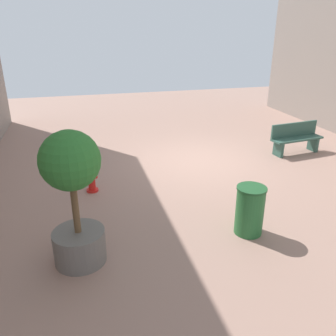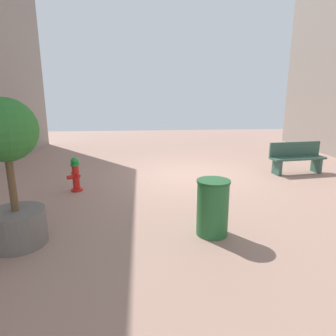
{
  "view_description": "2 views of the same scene",
  "coord_description": "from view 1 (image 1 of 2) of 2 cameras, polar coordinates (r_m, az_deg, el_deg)",
  "views": [
    {
      "loc": [
        3.3,
        9.09,
        3.74
      ],
      "look_at": [
        1.62,
        2.84,
        1.07
      ],
      "focal_mm": 36.91,
      "sensor_mm": 36.0,
      "label": 1
    },
    {
      "loc": [
        1.49,
        8.47,
        2.33
      ],
      "look_at": [
        0.94,
        2.61,
        0.87
      ],
      "focal_mm": 31.25,
      "sensor_mm": 36.0,
      "label": 2
    }
  ],
  "objects": [
    {
      "name": "bench_near",
      "position": [
        11.57,
        20.35,
        4.73
      ],
      "size": [
        1.74,
        0.64,
        0.95
      ],
      "color": "#33594C",
      "rests_on": "ground_plane"
    },
    {
      "name": "planter_tree",
      "position": [
        5.67,
        -15.34,
        -3.79
      ],
      "size": [
        0.95,
        0.95,
        2.32
      ],
      "color": "slate",
      "rests_on": "ground_plane"
    },
    {
      "name": "fire_hydrant",
      "position": [
        8.48,
        -12.61,
        -1.13
      ],
      "size": [
        0.35,
        0.36,
        0.86
      ],
      "color": "red",
      "rests_on": "ground_plane"
    },
    {
      "name": "ground_plane",
      "position": [
        10.37,
        4.62,
        1.2
      ],
      "size": [
        23.4,
        23.4,
        0.0
      ],
      "primitive_type": "plane",
      "color": "#9E7A6B"
    },
    {
      "name": "trash_bin",
      "position": [
        6.8,
        13.34,
        -6.8
      ],
      "size": [
        0.56,
        0.56,
        0.97
      ],
      "color": "#266633",
      "rests_on": "ground_plane"
    }
  ]
}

